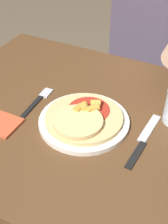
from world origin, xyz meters
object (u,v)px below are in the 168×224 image
object	(u,v)px
plate	(84,121)
fork	(37,102)
knife	(143,141)
person_diner	(162,50)
dining_table	(86,150)
pizza	(83,117)

from	to	relation	value
plate	fork	size ratio (longest dim) A/B	1.42
plate	fork	world-z (taller)	plate
knife	person_diner	world-z (taller)	person_diner
dining_table	knife	xyz separation A→B (m)	(0.18, -0.02, 0.14)
dining_table	fork	distance (m)	0.21
fork	person_diner	world-z (taller)	person_diner
plate	pizza	size ratio (longest dim) A/B	1.17
pizza	person_diner	xyz separation A→B (m)	(0.06, 0.61, -0.07)
plate	person_diner	distance (m)	0.61
dining_table	pizza	world-z (taller)	pizza
dining_table	pizza	xyz separation A→B (m)	(0.01, -0.03, 0.16)
dining_table	knife	world-z (taller)	knife
plate	fork	bearing A→B (deg)	172.67
pizza	knife	size ratio (longest dim) A/B	0.96
plate	knife	size ratio (longest dim) A/B	1.13
knife	plate	bearing A→B (deg)	-178.60
pizza	fork	size ratio (longest dim) A/B	1.21
pizza	plate	bearing A→B (deg)	87.74
pizza	fork	bearing A→B (deg)	171.46
fork	person_diner	bearing A→B (deg)	68.60
dining_table	pizza	size ratio (longest dim) A/B	4.54
plate	knife	world-z (taller)	plate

